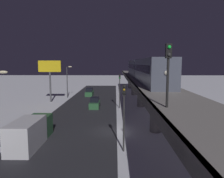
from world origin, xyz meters
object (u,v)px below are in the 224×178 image
at_px(sedan_green, 95,104).
at_px(commercial_billboard, 50,70).
at_px(subway_train, 142,69).
at_px(traffic_light_mid, 120,86).
at_px(rail_signal, 168,64).
at_px(box_truck, 31,132).
at_px(traffic_light_near, 124,108).
at_px(sedan_green_2, 89,93).

bearing_deg(sedan_green, commercial_billboard, 150.73).
bearing_deg(commercial_billboard, subway_train, 162.75).
bearing_deg(traffic_light_mid, commercial_billboard, -22.03).
bearing_deg(sedan_green, subway_train, -1.44).
relative_size(subway_train, rail_signal, 9.22).
xyz_separation_m(box_truck, traffic_light_near, (-9.50, 1.53, 2.85)).
height_order(rail_signal, sedan_green_2, rail_signal).
height_order(sedan_green, commercial_billboard, commercial_billboard).
relative_size(rail_signal, commercial_billboard, 0.45).
distance_m(traffic_light_near, commercial_billboard, 29.52).
xyz_separation_m(subway_train, sedan_green, (8.83, -0.22, -6.55)).
bearing_deg(traffic_light_near, rail_signal, 112.60).
height_order(rail_signal, traffic_light_near, rail_signal).
xyz_separation_m(traffic_light_mid, commercial_billboard, (14.79, -5.98, 2.63)).
xyz_separation_m(rail_signal, traffic_light_near, (2.49, -5.98, -4.09)).
distance_m(sedan_green, box_truck, 18.86).
distance_m(traffic_light_near, traffic_light_mid, 19.43).
bearing_deg(box_truck, sedan_green_2, -93.47).
height_order(sedan_green_2, commercial_billboard, commercial_billboard).
distance_m(rail_signal, traffic_light_mid, 25.85).
relative_size(subway_train, commercial_billboard, 4.14).
distance_m(rail_signal, commercial_billboard, 35.86).
relative_size(sedan_green_2, traffic_light_near, 0.71).
relative_size(traffic_light_near, traffic_light_mid, 1.00).
height_order(sedan_green, traffic_light_near, traffic_light_near).
distance_m(sedan_green, traffic_light_mid, 5.82).
xyz_separation_m(sedan_green_2, commercial_billboard, (7.29, 9.07, 6.03)).
bearing_deg(sedan_green_2, traffic_light_near, 102.27).
xyz_separation_m(subway_train, commercial_billboard, (18.92, -5.88, -0.51)).
bearing_deg(box_truck, sedan_green, -104.75).
height_order(traffic_light_mid, commercial_billboard, commercial_billboard).
distance_m(rail_signal, sedan_green_2, 42.34).
distance_m(sedan_green_2, commercial_billboard, 13.10).
bearing_deg(traffic_light_near, box_truck, -9.16).
bearing_deg(traffic_light_mid, traffic_light_near, 90.00).
relative_size(box_truck, traffic_light_near, 1.16).
distance_m(rail_signal, traffic_light_near, 7.66).
bearing_deg(sedan_green_2, subway_train, 127.90).
relative_size(sedan_green, box_truck, 0.56).
height_order(subway_train, sedan_green, subway_train).
bearing_deg(rail_signal, sedan_green_2, -76.13).
height_order(sedan_green_2, traffic_light_near, traffic_light_near).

